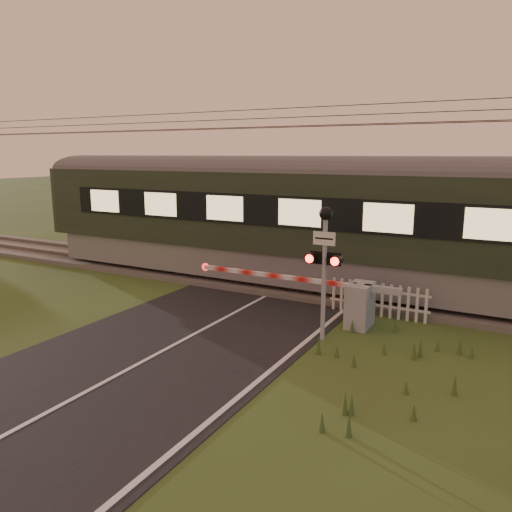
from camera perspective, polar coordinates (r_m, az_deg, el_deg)
The scene contains 7 objects.
ground at distance 12.58m, azimuth -9.32°, elevation -10.07°, with size 160.00×160.00×0.00m, color #374B1D.
road at distance 12.40m, azimuth -9.93°, elevation -10.37°, with size 6.00×140.00×0.03m.
track_bed at distance 17.86m, azimuth 3.55°, elevation -3.15°, with size 140.00×3.40×0.39m.
overhead_wires at distance 17.31m, azimuth 3.80°, elevation 15.28°, with size 120.00×0.62×0.62m.
boom_gate at distance 13.85m, azimuth 10.90°, elevation -5.16°, with size 6.22×0.93×1.24m.
crossing_signal at distance 12.27m, azimuth 7.86°, elevation 0.71°, with size 0.86×0.35×3.37m.
picket_fence at distance 14.79m, azimuth 13.77°, elevation -4.87°, with size 2.91×0.08×0.99m.
Camera 1 is at (7.28, -9.16, 4.62)m, focal length 35.00 mm.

